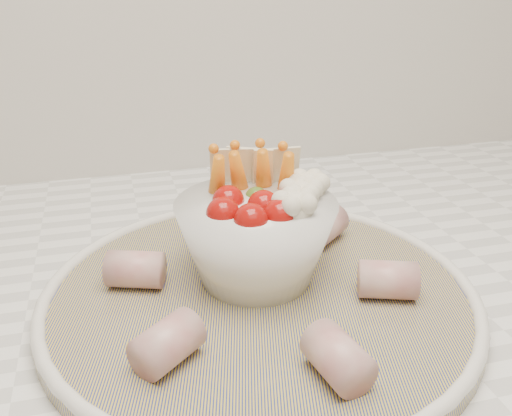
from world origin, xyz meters
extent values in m
cube|color=white|center=(0.00, 1.45, 0.90)|extent=(2.04, 0.62, 0.04)
cylinder|color=navy|center=(-0.13, 1.37, 0.93)|extent=(0.47, 0.47, 0.01)
torus|color=white|center=(-0.13, 1.37, 0.94)|extent=(0.39, 0.39, 0.01)
sphere|color=#980D09|center=(-0.16, 1.38, 1.01)|extent=(0.03, 0.03, 0.03)
sphere|color=#980D09|center=(-0.15, 1.36, 1.01)|extent=(0.03, 0.03, 0.03)
sphere|color=#980D09|center=(-0.12, 1.36, 1.01)|extent=(0.03, 0.03, 0.03)
sphere|color=#980D09|center=(-0.15, 1.40, 1.01)|extent=(0.03, 0.03, 0.03)
sphere|color=#980D09|center=(-0.13, 1.38, 1.01)|extent=(0.03, 0.03, 0.03)
sphere|color=#980D09|center=(-0.10, 1.38, 1.01)|extent=(0.03, 0.03, 0.03)
sphere|color=#466B23|center=(-0.13, 1.41, 1.01)|extent=(0.02, 0.02, 0.02)
cone|color=orange|center=(-0.14, 1.43, 1.02)|extent=(0.04, 0.05, 0.07)
cone|color=orange|center=(-0.11, 1.43, 1.02)|extent=(0.03, 0.05, 0.07)
cone|color=orange|center=(-0.10, 1.42, 1.02)|extent=(0.03, 0.05, 0.07)
cone|color=orange|center=(-0.16, 1.42, 1.02)|extent=(0.02, 0.04, 0.07)
sphere|color=white|center=(-0.09, 1.39, 1.01)|extent=(0.03, 0.03, 0.03)
sphere|color=white|center=(-0.10, 1.37, 1.01)|extent=(0.03, 0.03, 0.03)
sphere|color=white|center=(-0.08, 1.41, 1.01)|extent=(0.03, 0.03, 0.03)
cube|color=beige|center=(-0.12, 1.44, 1.02)|extent=(0.05, 0.03, 0.05)
cube|color=beige|center=(-0.10, 1.44, 1.02)|extent=(0.05, 0.01, 0.05)
cube|color=beige|center=(-0.14, 1.45, 1.02)|extent=(0.05, 0.02, 0.05)
cylinder|color=#B15152|center=(-0.03, 1.33, 0.95)|extent=(0.06, 0.05, 0.03)
cylinder|color=#B15152|center=(-0.04, 1.45, 0.95)|extent=(0.06, 0.06, 0.03)
cylinder|color=#B15152|center=(-0.16, 1.50, 0.95)|extent=(0.04, 0.06, 0.03)
cylinder|color=#B15152|center=(-0.24, 1.41, 0.95)|extent=(0.06, 0.05, 0.03)
cylinder|color=#B15152|center=(-0.23, 1.29, 0.95)|extent=(0.06, 0.06, 0.03)
cylinder|color=#B15152|center=(-0.11, 1.24, 0.95)|extent=(0.04, 0.06, 0.03)
camera|label=1|loc=(-0.25, 0.94, 1.21)|focal=40.00mm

